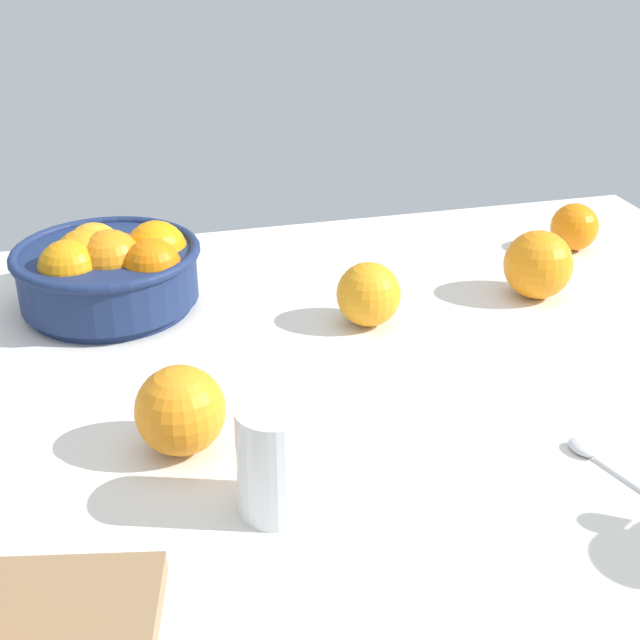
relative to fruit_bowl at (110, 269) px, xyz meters
The scene contains 8 objects.
ground_plane 33.90cm from the fruit_bowl, 44.75° to the right, with size 121.09×91.73×3.00cm, color silver.
fruit_bowl is the anchor object (origin of this frame).
second_glass 44.67cm from the fruit_bowl, 74.96° to the right, with size 6.76×6.76×9.97cm.
loose_orange_0 31.85cm from the fruit_bowl, 22.70° to the right, with size 7.69×7.69×7.69cm, color orange.
loose_orange_1 32.85cm from the fruit_bowl, 81.57° to the right, with size 8.45×8.45×8.45cm, color orange.
loose_orange_2 53.39cm from the fruit_bowl, 11.21° to the right, with size 8.71×8.71×8.71cm, color orange.
loose_orange_3 64.97cm from the fruit_bowl, ahead, with size 6.77×6.77×6.77cm, color orange.
spoon 62.85cm from the fruit_bowl, 47.90° to the right, with size 6.10×16.74×1.00cm.
Camera 1 is at (-23.54, -77.68, 47.95)cm, focal length 48.95 mm.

